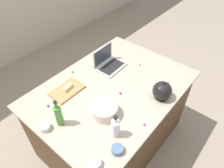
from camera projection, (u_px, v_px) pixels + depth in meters
The scene contains 17 objects.
ground_plane at pixel (112, 138), 2.66m from camera, with size 12.00×12.00×0.00m, color gray.
island_counter at pixel (112, 116), 2.35m from camera, with size 1.59×1.15×0.90m.
laptop at pixel (108, 63), 2.26m from camera, with size 0.32×0.24×0.22m.
mixing_bowl_large at pixel (104, 110), 1.76m from camera, with size 0.23×0.23×0.10m.
bottle_olive at pixel (59, 115), 1.65m from camera, with size 0.06×0.06×0.27m.
bottle_vinegar at pixel (115, 128), 1.59m from camera, with size 0.07×0.07×0.22m.
kettle at pixel (162, 91), 1.90m from camera, with size 0.21×0.18×0.20m.
cutting_board at pixel (67, 90), 2.00m from camera, with size 0.31×0.20×0.02m, color #AD7F4C.
butter_stick_left at pixel (68, 87), 1.99m from camera, with size 0.11×0.04×0.04m, color #F4E58C.
ramekin_small at pixel (96, 163), 1.45m from camera, with size 0.08×0.08×0.04m, color white.
ramekin_medium at pixel (117, 150), 1.53m from camera, with size 0.09×0.09×0.05m, color slate.
ramekin_wide at pixel (45, 127), 1.67m from camera, with size 0.09×0.09×0.05m, color beige.
candy_0 at pixel (120, 93), 1.97m from camera, with size 0.02×0.02×0.02m, color red.
candy_1 at pixel (144, 124), 1.71m from camera, with size 0.02×0.02×0.02m, color #CC3399.
candy_2 at pixel (73, 72), 2.20m from camera, with size 0.02×0.02×0.02m, color green.
candy_3 at pixel (140, 65), 2.29m from camera, with size 0.02×0.02×0.02m, color orange.
candy_4 at pixel (48, 106), 1.85m from camera, with size 0.02×0.02×0.02m, color blue.
Camera 1 is at (-1.12, -0.94, 2.32)m, focal length 33.11 mm.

